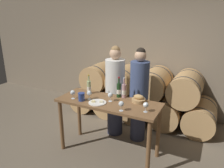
{
  "coord_description": "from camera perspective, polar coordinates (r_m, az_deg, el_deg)",
  "views": [
    {
      "loc": [
        1.49,
        -2.85,
        2.27
      ],
      "look_at": [
        0.0,
        0.13,
        1.2
      ],
      "focal_mm": 35.0,
      "sensor_mm": 36.0,
      "label": 1
    }
  ],
  "objects": [
    {
      "name": "ground_plane",
      "position": [
        3.94,
        -0.88,
        -17.35
      ],
      "size": [
        10.0,
        10.0,
        0.0
      ],
      "primitive_type": "plane",
      "color": "#726654"
    },
    {
      "name": "stone_wall_back",
      "position": [
        5.16,
        9.71,
        10.17
      ],
      "size": [
        10.0,
        0.12,
        3.2
      ],
      "color": "gray",
      "rests_on": "ground_plane"
    },
    {
      "name": "barrel_stack",
      "position": [
        4.88,
        7.07,
        -2.84
      ],
      "size": [
        3.22,
        0.91,
        1.18
      ],
      "color": "tan",
      "rests_on": "ground_plane"
    },
    {
      "name": "tasting_table",
      "position": [
        3.53,
        -0.94,
        -6.64
      ],
      "size": [
        1.66,
        0.64,
        0.95
      ],
      "color": "brown",
      "rests_on": "ground_plane"
    },
    {
      "name": "person_left",
      "position": [
        4.11,
        0.79,
        -1.87
      ],
      "size": [
        0.36,
        0.36,
        1.73
      ],
      "color": "#2D334C",
      "rests_on": "ground_plane"
    },
    {
      "name": "person_right",
      "position": [
        3.94,
        7.05,
        -2.8
      ],
      "size": [
        0.33,
        0.33,
        1.73
      ],
      "color": "#2D334C",
      "rests_on": "ground_plane"
    },
    {
      "name": "wine_bottle_red",
      "position": [
        3.61,
        1.79,
        -1.62
      ],
      "size": [
        0.07,
        0.07,
        0.35
      ],
      "color": "#193819",
      "rests_on": "tasting_table"
    },
    {
      "name": "wine_bottle_white",
      "position": [
        3.79,
        -6.03,
        -0.8
      ],
      "size": [
        0.07,
        0.07,
        0.34
      ],
      "color": "#ADBC7F",
      "rests_on": "tasting_table"
    },
    {
      "name": "wine_bottle_rose",
      "position": [
        3.59,
        3.15,
        -1.77
      ],
      "size": [
        0.07,
        0.07,
        0.34
      ],
      "color": "#BC8E93",
      "rests_on": "tasting_table"
    },
    {
      "name": "blue_crock",
      "position": [
        3.51,
        -7.98,
        -3.25
      ],
      "size": [
        0.11,
        0.11,
        0.13
      ],
      "color": "navy",
      "rests_on": "tasting_table"
    },
    {
      "name": "bread_basket",
      "position": [
        3.46,
        6.96,
        -3.97
      ],
      "size": [
        0.22,
        0.22,
        0.12
      ],
      "color": "tan",
      "rests_on": "tasting_table"
    },
    {
      "name": "cheese_plate",
      "position": [
        3.41,
        -3.84,
        -4.83
      ],
      "size": [
        0.28,
        0.28,
        0.04
      ],
      "color": "white",
      "rests_on": "tasting_table"
    },
    {
      "name": "wine_glass_far_left",
      "position": [
        3.6,
        -10.23,
        -2.26
      ],
      "size": [
        0.08,
        0.08,
        0.15
      ],
      "color": "white",
      "rests_on": "tasting_table"
    },
    {
      "name": "wine_glass_left",
      "position": [
        3.54,
        -5.98,
        -2.41
      ],
      "size": [
        0.08,
        0.08,
        0.15
      ],
      "color": "white",
      "rests_on": "tasting_table"
    },
    {
      "name": "wine_glass_center",
      "position": [
        3.43,
        -0.45,
        -2.94
      ],
      "size": [
        0.08,
        0.08,
        0.15
      ],
      "color": "white",
      "rests_on": "tasting_table"
    },
    {
      "name": "wine_glass_right",
      "position": [
        3.11,
        2.44,
        -5.27
      ],
      "size": [
        0.08,
        0.08,
        0.15
      ],
      "color": "white",
      "rests_on": "tasting_table"
    },
    {
      "name": "wine_glass_far_right",
      "position": [
        3.11,
        8.81,
        -5.48
      ],
      "size": [
        0.08,
        0.08,
        0.15
      ],
      "color": "white",
      "rests_on": "tasting_table"
    }
  ]
}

